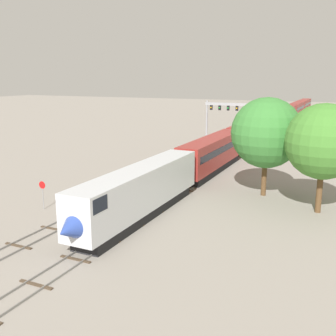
% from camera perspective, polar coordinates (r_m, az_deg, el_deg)
% --- Properties ---
extents(ground_plane, '(400.00, 400.00, 0.00)m').
position_cam_1_polar(ground_plane, '(35.88, -9.69, -8.42)').
color(ground_plane, gray).
extents(track_main, '(2.60, 200.00, 0.16)m').
position_cam_1_polar(track_main, '(89.95, 13.66, 4.29)').
color(track_main, slate).
rests_on(track_main, ground).
extents(track_near, '(2.60, 160.00, 0.16)m').
position_cam_1_polar(track_near, '(72.25, 6.17, 2.55)').
color(track_near, slate).
rests_on(track_near, ground).
extents(passenger_train, '(3.04, 145.72, 4.80)m').
position_cam_1_polar(passenger_train, '(96.08, 14.54, 6.30)').
color(passenger_train, silver).
rests_on(passenger_train, ground).
extents(signal_gantry, '(12.10, 0.49, 8.64)m').
position_cam_1_polar(signal_gantry, '(74.66, 9.78, 7.66)').
color(signal_gantry, '#999BA0').
rests_on(signal_gantry, ground).
extents(stop_sign, '(0.76, 0.08, 2.88)m').
position_cam_1_polar(stop_sign, '(41.49, -17.47, -3.17)').
color(stop_sign, gray).
rests_on(stop_sign, ground).
extents(trackside_tree_left, '(7.20, 7.20, 10.59)m').
position_cam_1_polar(trackside_tree_left, '(40.33, 21.34, 3.52)').
color(trackside_tree_left, brown).
rests_on(trackside_tree_left, ground).
extents(trackside_tree_mid, '(7.67, 7.67, 10.86)m').
position_cam_1_polar(trackside_tree_mid, '(44.57, 13.89, 4.88)').
color(trackside_tree_mid, brown).
rests_on(trackside_tree_mid, ground).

